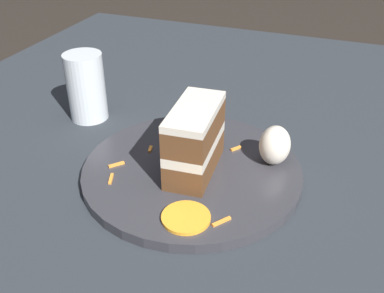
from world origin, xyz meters
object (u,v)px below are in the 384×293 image
at_px(cake_slice, 195,140).
at_px(drinking_glass, 87,91).
at_px(orange_garnish, 186,217).
at_px(cream_dollop, 275,145).
at_px(plate, 192,171).

xyz_separation_m(cake_slice, drinking_glass, (-0.10, -0.23, -0.01)).
height_order(orange_garnish, drinking_glass, drinking_glass).
distance_m(cream_dollop, orange_garnish, 0.17).
bearing_deg(cream_dollop, cake_slice, -60.25).
bearing_deg(cake_slice, cream_dollop, 25.42).
bearing_deg(orange_garnish, plate, -162.76).
bearing_deg(drinking_glass, orange_garnish, 52.11).
bearing_deg(drinking_glass, plate, 66.71).
bearing_deg(cake_slice, orange_garnish, -79.26).
bearing_deg(cream_dollop, drinking_glass, -97.96).
relative_size(cake_slice, orange_garnish, 2.06).
relative_size(plate, drinking_glass, 2.67).
bearing_deg(orange_garnish, cake_slice, -164.93).
height_order(plate, cake_slice, cake_slice).
xyz_separation_m(orange_garnish, drinking_glass, (-0.20, -0.25, 0.03)).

